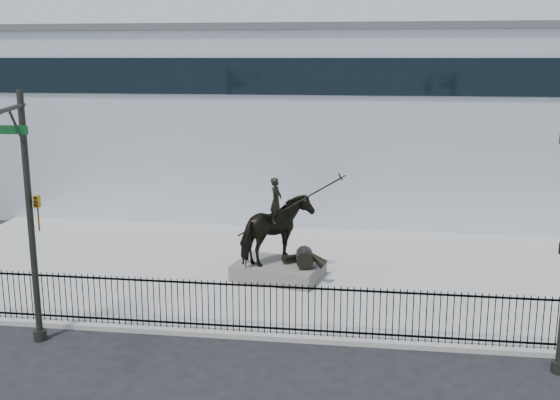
# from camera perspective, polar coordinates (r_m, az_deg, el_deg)

# --- Properties ---
(ground) EXTENTS (120.00, 120.00, 0.00)m
(ground) POSITION_cam_1_polar(r_m,az_deg,el_deg) (17.90, 0.36, -13.65)
(ground) COLOR black
(ground) RESTS_ON ground
(plaza) EXTENTS (30.00, 12.00, 0.15)m
(plaza) POSITION_cam_1_polar(r_m,az_deg,el_deg) (24.32, 2.58, -6.28)
(plaza) COLOR gray
(plaza) RESTS_ON ground
(building) EXTENTS (44.00, 14.00, 9.00)m
(building) POSITION_cam_1_polar(r_m,az_deg,el_deg) (36.16, 4.64, 7.03)
(building) COLOR silver
(building) RESTS_ON ground
(picket_fence) EXTENTS (22.10, 0.10, 1.50)m
(picket_fence) POSITION_cam_1_polar(r_m,az_deg,el_deg) (18.66, 0.88, -9.48)
(picket_fence) COLOR black
(picket_fence) RESTS_ON plaza
(statue_plinth) EXTENTS (3.34, 2.65, 0.56)m
(statue_plinth) POSITION_cam_1_polar(r_m,az_deg,el_deg) (23.36, -0.13, -6.15)
(statue_plinth) COLOR #5C5954
(statue_plinth) RESTS_ON plaza
(equestrian_statue) EXTENTS (3.72, 2.73, 3.22)m
(equestrian_statue) POSITION_cam_1_polar(r_m,az_deg,el_deg) (22.92, -0.00, -2.75)
(equestrian_statue) COLOR black
(equestrian_statue) RESTS_ON statue_plinth
(traffic_signal_left) EXTENTS (1.52, 4.84, 7.00)m
(traffic_signal_left) POSITION_cam_1_polar(r_m,az_deg,el_deg) (18.12, -21.58, -0.68)
(traffic_signal_left) COLOR black
(traffic_signal_left) RESTS_ON ground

